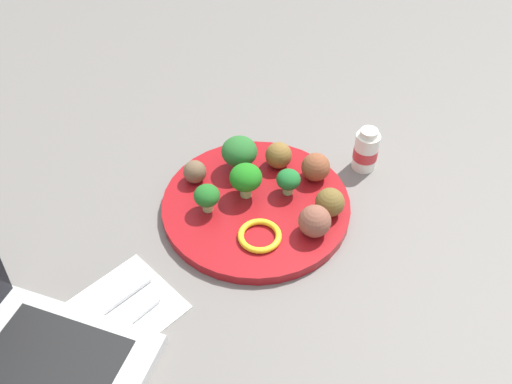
% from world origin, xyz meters
% --- Properties ---
extents(ground_plane, '(4.00, 4.00, 0.00)m').
position_xyz_m(ground_plane, '(0.00, 0.00, 0.00)').
color(ground_plane, slate).
extents(plate, '(0.28, 0.28, 0.02)m').
position_xyz_m(plate, '(0.00, 0.00, 0.01)').
color(plate, maroon).
rests_on(plate, ground_plane).
extents(broccoli_floret_back_right, '(0.04, 0.04, 0.04)m').
position_xyz_m(broccoli_floret_back_right, '(-0.05, 0.02, 0.04)').
color(broccoli_floret_back_right, '#90CA7C').
rests_on(broccoli_floret_back_right, plate).
extents(broccoli_floret_mid_right, '(0.04, 0.04, 0.04)m').
position_xyz_m(broccoli_floret_mid_right, '(0.06, -0.04, 0.04)').
color(broccoli_floret_mid_right, '#A8C477').
rests_on(broccoli_floret_mid_right, plate).
extents(broccoli_floret_far_rim, '(0.06, 0.06, 0.06)m').
position_xyz_m(broccoli_floret_far_rim, '(-0.03, -0.07, 0.05)').
color(broccoli_floret_far_rim, '#8FC66B').
rests_on(broccoli_floret_far_rim, plate).
extents(broccoli_floret_front_right, '(0.05, 0.05, 0.06)m').
position_xyz_m(broccoli_floret_front_right, '(-0.00, -0.02, 0.05)').
color(broccoli_floret_front_right, '#97BE71').
rests_on(broccoli_floret_front_right, plate).
extents(meatball_mid_left, '(0.05, 0.05, 0.05)m').
position_xyz_m(meatball_mid_left, '(-0.01, 0.10, 0.04)').
color(meatball_mid_left, brown).
rests_on(meatball_mid_left, plate).
extents(meatball_center, '(0.04, 0.04, 0.04)m').
position_xyz_m(meatball_center, '(-0.06, 0.09, 0.04)').
color(meatball_center, brown).
rests_on(meatball_center, plate).
extents(meatball_near_rim, '(0.04, 0.04, 0.04)m').
position_xyz_m(meatball_near_rim, '(0.03, -0.10, 0.03)').
color(meatball_near_rim, brown).
rests_on(meatball_near_rim, plate).
extents(meatball_far_rim, '(0.04, 0.04, 0.04)m').
position_xyz_m(meatball_far_rim, '(-0.08, -0.03, 0.04)').
color(meatball_far_rim, brown).
rests_on(meatball_far_rim, plate).
extents(meatball_front_right, '(0.04, 0.04, 0.04)m').
position_xyz_m(meatball_front_right, '(-0.10, 0.03, 0.04)').
color(meatball_front_right, brown).
rests_on(meatball_front_right, plate).
extents(pepper_ring_front_right, '(0.07, 0.07, 0.01)m').
position_xyz_m(pepper_ring_front_right, '(0.05, 0.05, 0.02)').
color(pepper_ring_front_right, yellow).
rests_on(pepper_ring_front_right, plate).
extents(napkin, '(0.17, 0.12, 0.01)m').
position_xyz_m(napkin, '(0.27, 0.00, 0.00)').
color(napkin, white).
rests_on(napkin, ground_plane).
extents(fork, '(0.12, 0.02, 0.01)m').
position_xyz_m(fork, '(0.27, 0.02, 0.01)').
color(fork, silver).
rests_on(fork, napkin).
extents(knife, '(0.15, 0.02, 0.01)m').
position_xyz_m(knife, '(0.27, -0.01, 0.01)').
color(knife, silver).
rests_on(knife, napkin).
extents(yogurt_bottle, '(0.04, 0.04, 0.07)m').
position_xyz_m(yogurt_bottle, '(-0.19, 0.06, 0.03)').
color(yogurt_bottle, white).
rests_on(yogurt_bottle, ground_plane).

